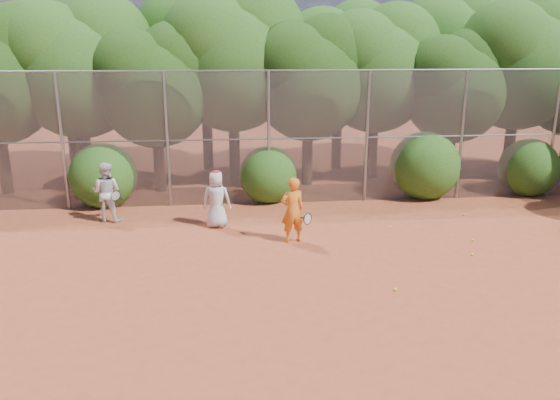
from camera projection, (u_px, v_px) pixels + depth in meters
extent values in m
plane|color=#9E4023|center=(340.00, 283.00, 11.23)|extent=(80.00, 80.00, 0.00)
cylinder|color=gray|center=(62.00, 142.00, 15.77)|extent=(0.09, 0.09, 4.00)
cylinder|color=gray|center=(167.00, 141.00, 16.05)|extent=(0.09, 0.09, 4.00)
cylinder|color=gray|center=(269.00, 139.00, 16.32)|extent=(0.09, 0.09, 4.00)
cylinder|color=gray|center=(367.00, 137.00, 16.60)|extent=(0.09, 0.09, 4.00)
cylinder|color=gray|center=(462.00, 136.00, 16.88)|extent=(0.09, 0.09, 4.00)
cylinder|color=gray|center=(554.00, 134.00, 17.16)|extent=(0.09, 0.09, 4.00)
cylinder|color=gray|center=(303.00, 70.00, 15.86)|extent=(20.00, 0.05, 0.05)
cylinder|color=gray|center=(302.00, 138.00, 16.42)|extent=(20.00, 0.04, 0.04)
cube|color=slate|center=(302.00, 138.00, 16.42)|extent=(20.00, 0.02, 4.00)
cylinder|color=black|center=(3.00, 158.00, 17.67)|extent=(0.38, 0.38, 2.38)
sphere|color=black|center=(18.00, 52.00, 17.20)|extent=(3.05, 3.05, 3.05)
cylinder|color=black|center=(86.00, 151.00, 18.36)|extent=(0.38, 0.38, 2.52)
sphere|color=#224D13|center=(78.00, 76.00, 17.68)|extent=(4.03, 4.03, 4.03)
sphere|color=#224D13|center=(104.00, 44.00, 17.86)|extent=(3.23, 3.23, 3.23)
sphere|color=#224D13|center=(50.00, 50.00, 17.10)|extent=(3.02, 3.02, 3.02)
cylinder|color=black|center=(159.00, 159.00, 17.97)|extent=(0.36, 0.36, 2.17)
sphere|color=black|center=(155.00, 94.00, 17.38)|extent=(3.47, 3.47, 3.47)
sphere|color=black|center=(176.00, 65.00, 17.54)|extent=(2.78, 2.78, 2.78)
sphere|color=black|center=(133.00, 72.00, 16.89)|extent=(2.60, 2.60, 2.60)
cylinder|color=black|center=(234.00, 145.00, 19.09)|extent=(0.39, 0.39, 2.66)
sphere|color=#224D13|center=(233.00, 68.00, 18.37)|extent=(4.26, 4.26, 4.26)
sphere|color=#224D13|center=(257.00, 36.00, 18.56)|extent=(3.40, 3.40, 3.40)
sphere|color=#224D13|center=(209.00, 42.00, 17.76)|extent=(3.19, 3.19, 3.19)
cylinder|color=black|center=(307.00, 152.00, 18.81)|extent=(0.37, 0.37, 2.27)
sphere|color=black|center=(308.00, 86.00, 18.19)|extent=(3.64, 3.64, 3.64)
sphere|color=black|center=(328.00, 58.00, 18.35)|extent=(2.91, 2.91, 2.91)
sphere|color=black|center=(290.00, 64.00, 17.66)|extent=(2.73, 2.73, 2.73)
cylinder|color=black|center=(372.00, 144.00, 19.78)|extent=(0.38, 0.38, 2.45)
sphere|color=#224D13|center=(376.00, 77.00, 19.11)|extent=(3.92, 3.92, 3.92)
sphere|color=#224D13|center=(396.00, 48.00, 19.29)|extent=(3.14, 3.14, 3.14)
sphere|color=#224D13|center=(359.00, 54.00, 18.55)|extent=(2.94, 2.94, 2.94)
cylinder|color=black|center=(449.00, 153.00, 19.10)|extent=(0.36, 0.36, 2.10)
sphere|color=black|center=(455.00, 94.00, 18.53)|extent=(3.36, 3.36, 3.36)
sphere|color=black|center=(472.00, 68.00, 18.68)|extent=(2.69, 2.69, 2.69)
sphere|color=black|center=(442.00, 74.00, 18.05)|extent=(2.52, 2.52, 2.52)
cylinder|color=black|center=(510.00, 142.00, 19.84)|extent=(0.39, 0.39, 2.59)
sphere|color=#224D13|center=(518.00, 70.00, 19.13)|extent=(4.14, 4.14, 4.14)
sphere|color=#224D13|center=(538.00, 40.00, 19.32)|extent=(3.32, 3.32, 3.32)
sphere|color=#224D13|center=(506.00, 46.00, 18.54)|extent=(3.11, 3.11, 3.11)
cylinder|color=black|center=(73.00, 138.00, 20.46)|extent=(0.39, 0.39, 2.62)
sphere|color=#224D13|center=(66.00, 68.00, 19.74)|extent=(4.20, 4.20, 4.20)
sphere|color=#224D13|center=(90.00, 38.00, 19.93)|extent=(3.36, 3.36, 3.36)
sphere|color=#224D13|center=(39.00, 44.00, 19.14)|extent=(3.15, 3.15, 3.15)
cylinder|color=black|center=(207.00, 133.00, 21.09)|extent=(0.40, 0.40, 2.80)
sphere|color=#224D13|center=(205.00, 60.00, 20.32)|extent=(4.48, 4.48, 4.48)
sphere|color=#224D13|center=(228.00, 29.00, 20.52)|extent=(3.58, 3.58, 3.58)
sphere|color=#224D13|center=(182.00, 35.00, 19.68)|extent=(3.36, 3.36, 3.36)
cylinder|color=black|center=(337.00, 137.00, 21.21)|extent=(0.38, 0.38, 2.52)
sphere|color=#224D13|center=(339.00, 71.00, 20.52)|extent=(4.03, 4.03, 4.03)
sphere|color=#224D13|center=(358.00, 44.00, 20.70)|extent=(3.23, 3.23, 3.23)
sphere|color=#224D13|center=(322.00, 49.00, 19.94)|extent=(3.02, 3.02, 3.02)
cylinder|color=black|center=(443.00, 130.00, 22.17)|extent=(0.40, 0.40, 2.73)
sphere|color=#224D13|center=(448.00, 62.00, 21.42)|extent=(4.37, 4.37, 4.37)
sphere|color=#224D13|center=(468.00, 33.00, 21.62)|extent=(3.49, 3.49, 3.49)
sphere|color=#224D13|center=(434.00, 39.00, 20.80)|extent=(3.28, 3.28, 3.28)
sphere|color=#224D13|center=(103.00, 173.00, 16.43)|extent=(2.00, 2.00, 2.00)
sphere|color=#224D13|center=(268.00, 172.00, 16.92)|extent=(1.80, 1.80, 1.80)
sphere|color=#224D13|center=(425.00, 163.00, 17.32)|extent=(2.20, 2.20, 2.20)
sphere|color=#224D13|center=(529.00, 165.00, 17.69)|extent=(1.90, 1.90, 1.90)
imported|color=orange|center=(293.00, 210.00, 13.37)|extent=(0.67, 0.51, 1.64)
torus|color=black|center=(308.00, 219.00, 13.26)|extent=(0.26, 0.24, 0.30)
cylinder|color=black|center=(301.00, 218.00, 13.40)|extent=(0.21, 0.23, 0.05)
imported|color=silver|center=(217.00, 199.00, 14.48)|extent=(0.82, 0.60, 1.54)
ellipsoid|color=red|center=(216.00, 173.00, 14.28)|extent=(0.22, 0.22, 0.13)
sphere|color=yellow|center=(228.00, 198.00, 14.30)|extent=(0.07, 0.07, 0.07)
imported|color=silver|center=(106.00, 192.00, 14.96)|extent=(0.93, 0.80, 1.66)
torus|color=black|center=(116.00, 196.00, 14.71)|extent=(0.35, 0.29, 0.27)
cylinder|color=black|center=(120.00, 198.00, 14.92)|extent=(0.13, 0.25, 0.18)
sphere|color=yellow|center=(473.00, 240.00, 13.58)|extent=(0.07, 0.07, 0.07)
sphere|color=yellow|center=(390.00, 227.00, 14.55)|extent=(0.07, 0.07, 0.07)
sphere|color=yellow|center=(472.00, 255.00, 12.68)|extent=(0.07, 0.07, 0.07)
sphere|color=yellow|center=(395.00, 290.00, 10.88)|extent=(0.07, 0.07, 0.07)
sphere|color=yellow|center=(464.00, 215.00, 15.62)|extent=(0.07, 0.07, 0.07)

